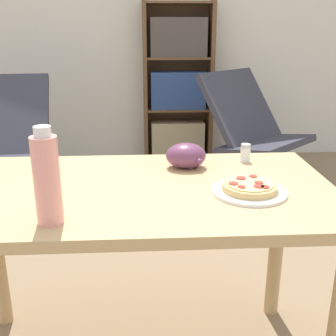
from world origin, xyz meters
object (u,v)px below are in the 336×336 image
at_px(grape_bunch, 186,156).
at_px(salt_shaker, 245,153).
at_px(pizza_on_plate, 250,189).
at_px(lounge_chair_far, 255,150).
at_px(drink_bottle, 47,179).
at_px(lounge_chair_near, 2,165).
at_px(bookshelf, 178,88).

distance_m(grape_bunch, salt_shaker, 0.24).
xyz_separation_m(pizza_on_plate, salt_shaker, (0.06, 0.31, 0.02)).
bearing_deg(pizza_on_plate, lounge_chair_far, 74.24).
xyz_separation_m(pizza_on_plate, lounge_chair_far, (0.55, 1.93, -0.45)).
bearing_deg(salt_shaker, drink_bottle, -142.29).
bearing_deg(lounge_chair_far, lounge_chair_near, 146.45).
distance_m(drink_bottle, lounge_chair_near, 2.08).
relative_size(lounge_chair_near, lounge_chair_far, 0.88).
xyz_separation_m(grape_bunch, lounge_chair_far, (0.72, 1.68, -0.48)).
distance_m(pizza_on_plate, lounge_chair_far, 2.06).
bearing_deg(lounge_chair_far, pizza_on_plate, -147.09).
relative_size(grape_bunch, lounge_chair_far, 0.15).
height_order(grape_bunch, lounge_chair_far, lounge_chair_far).
height_order(pizza_on_plate, lounge_chair_far, lounge_chair_far).
xyz_separation_m(pizza_on_plate, lounge_chair_near, (-1.33, 1.68, -0.45)).
bearing_deg(salt_shaker, lounge_chair_far, 73.29).
relative_size(grape_bunch, drink_bottle, 0.56).
relative_size(pizza_on_plate, grape_bunch, 1.59).
xyz_separation_m(salt_shaker, lounge_chair_near, (-1.39, 1.37, -0.47)).
bearing_deg(lounge_chair_near, grape_bunch, -55.33).
height_order(pizza_on_plate, grape_bunch, grape_bunch).
bearing_deg(salt_shaker, lounge_chair_near, 135.50).
relative_size(pizza_on_plate, lounge_chair_far, 0.23).
bearing_deg(lounge_chair_near, bookshelf, 32.44).
bearing_deg(lounge_chair_far, bookshelf, 85.65).
height_order(drink_bottle, salt_shaker, drink_bottle).
distance_m(grape_bunch, lounge_chair_near, 1.90).
xyz_separation_m(lounge_chair_near, lounge_chair_far, (1.88, 0.26, 0.00)).
distance_m(grape_bunch, bookshelf, 2.42).
height_order(drink_bottle, lounge_chair_near, drink_bottle).
height_order(pizza_on_plate, bookshelf, bookshelf).
bearing_deg(bookshelf, grape_bunch, -93.88).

